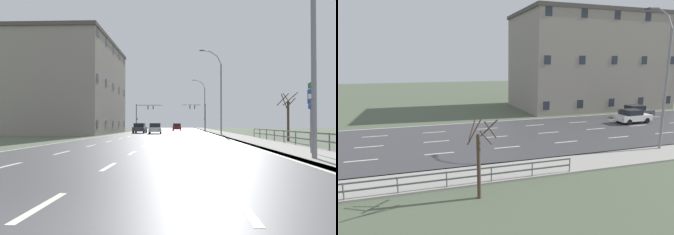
% 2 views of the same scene
% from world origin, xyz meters
% --- Properties ---
extents(ground_plane, '(160.00, 160.00, 0.12)m').
position_xyz_m(ground_plane, '(0.00, 48.00, -0.06)').
color(ground_plane, '#4C5642').
extents(road_asphalt_strip, '(14.00, 120.00, 0.03)m').
position_xyz_m(road_asphalt_strip, '(0.00, 59.99, 0.01)').
color(road_asphalt_strip, '#3D3D3F').
rests_on(road_asphalt_strip, ground).
extents(sidewalk_right, '(3.00, 120.00, 0.12)m').
position_xyz_m(sidewalk_right, '(8.43, 60.00, 0.06)').
color(sidewalk_right, gray).
rests_on(sidewalk_right, ground).
extents(guardrail, '(0.07, 25.19, 1.00)m').
position_xyz_m(guardrail, '(9.85, 18.51, 0.70)').
color(guardrail, '#515459').
rests_on(guardrail, ground).
extents(street_lamp_foreground, '(2.37, 0.24, 10.90)m').
position_xyz_m(street_lamp_foreground, '(7.46, 9.59, 5.35)').
color(street_lamp_foreground, slate).
rests_on(street_lamp_foreground, ground).
extents(street_lamp_midground, '(2.90, 0.24, 11.18)m').
position_xyz_m(street_lamp_midground, '(7.40, 40.41, 5.43)').
color(street_lamp_midground, slate).
rests_on(street_lamp_midground, ground).
extents(street_lamp_distant, '(2.79, 0.24, 11.29)m').
position_xyz_m(street_lamp_distant, '(7.42, 71.23, 5.50)').
color(street_lamp_distant, slate).
rests_on(street_lamp_distant, ground).
extents(highway_sign, '(0.09, 0.68, 3.38)m').
position_xyz_m(highway_sign, '(8.39, 12.02, 2.17)').
color(highway_sign, slate).
rests_on(highway_sign, ground).
extents(traffic_signal_right, '(5.49, 0.36, 6.09)m').
position_xyz_m(traffic_signal_right, '(6.54, 73.90, 4.21)').
color(traffic_signal_right, '#38383A').
rests_on(traffic_signal_right, ground).
extents(traffic_signal_left, '(6.03, 0.36, 6.01)m').
position_xyz_m(traffic_signal_left, '(-6.37, 73.23, 4.19)').
color(traffic_signal_left, '#38383A').
rests_on(traffic_signal_left, ground).
extents(car_near_left, '(1.84, 4.10, 1.57)m').
position_xyz_m(car_near_left, '(1.51, 66.67, 0.80)').
color(car_near_left, maroon).
rests_on(car_near_left, ground).
extents(car_distant, '(1.94, 4.15, 1.57)m').
position_xyz_m(car_distant, '(-4.03, 48.39, 0.80)').
color(car_distant, '#474C51').
rests_on(car_distant, ground).
extents(car_far_right, '(2.01, 4.19, 1.57)m').
position_xyz_m(car_far_right, '(-1.42, 45.60, 0.80)').
color(car_far_right, silver).
rests_on(car_far_right, ground).
extents(brick_building, '(12.51, 22.60, 14.01)m').
position_xyz_m(brick_building, '(-14.17, 47.75, 7.02)').
color(brick_building, gray).
rests_on(brick_building, ground).
extents(bare_tree_mid, '(1.76, 1.50, 4.17)m').
position_xyz_m(bare_tree_mid, '(11.40, 25.07, 2.04)').
color(bare_tree_mid, '#423328').
rests_on(bare_tree_mid, ground).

